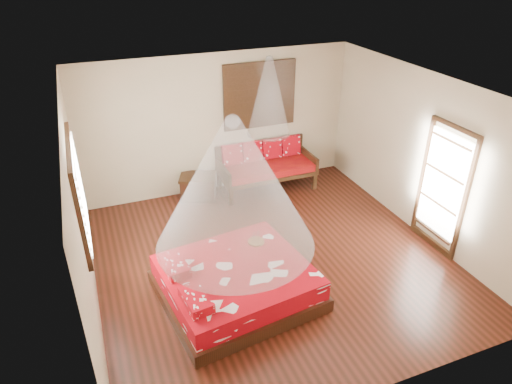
% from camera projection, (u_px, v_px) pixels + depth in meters
% --- Properties ---
extents(room, '(5.54, 5.54, 2.84)m').
position_uv_depth(room, '(274.00, 183.00, 6.82)').
color(room, black).
rests_on(room, ground).
extents(bed, '(2.31, 2.14, 0.64)m').
position_uv_depth(bed, '(236.00, 283.00, 6.59)').
color(bed, black).
rests_on(bed, floor).
extents(daybed, '(1.97, 0.88, 0.98)m').
position_uv_depth(daybed, '(265.00, 164.00, 9.47)').
color(daybed, black).
rests_on(daybed, floor).
extents(storage_chest, '(0.85, 0.74, 0.49)m').
position_uv_depth(storage_chest, '(198.00, 187.00, 9.19)').
color(storage_chest, black).
rests_on(storage_chest, floor).
extents(shutter_panel, '(1.52, 0.06, 1.32)m').
position_uv_depth(shutter_panel, '(260.00, 95.00, 9.08)').
color(shutter_panel, black).
rests_on(shutter_panel, wall_back).
extents(window_left, '(0.10, 1.74, 1.34)m').
position_uv_depth(window_left, '(79.00, 192.00, 5.97)').
color(window_left, black).
rests_on(window_left, wall_left).
extents(glazed_door, '(0.08, 1.02, 2.16)m').
position_uv_depth(glazed_door, '(442.00, 189.00, 7.37)').
color(glazed_door, black).
rests_on(glazed_door, floor).
extents(wine_tray, '(0.26, 0.26, 0.21)m').
position_uv_depth(wine_tray, '(256.00, 239.00, 7.02)').
color(wine_tray, brown).
rests_on(wine_tray, bed).
extents(mosquito_net_main, '(2.16, 2.16, 1.80)m').
position_uv_depth(mosquito_net_main, '(234.00, 185.00, 5.83)').
color(mosquito_net_main, white).
rests_on(mosquito_net_main, ceiling).
extents(mosquito_net_daybed, '(0.84, 0.84, 1.50)m').
position_uv_depth(mosquito_net_daybed, '(269.00, 97.00, 8.65)').
color(mosquito_net_daybed, white).
rests_on(mosquito_net_daybed, ceiling).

